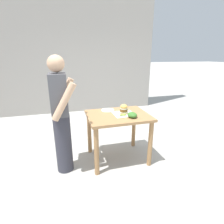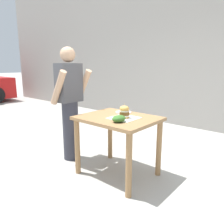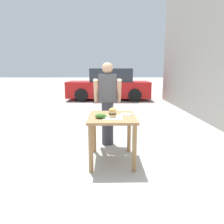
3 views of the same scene
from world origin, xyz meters
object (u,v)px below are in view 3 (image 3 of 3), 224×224
Objects in this scene: pickle_spear at (107,116)px; side_salad at (101,116)px; side_plate_with_forks at (127,114)px; diner_across_table at (108,103)px; sandwich at (113,112)px; patio_table at (112,125)px; parked_car_near_curb at (109,86)px.

pickle_spear is 0.16m from side_salad.
diner_across_table is at bearing 113.28° from side_plate_with_forks.
pickle_spear is at bearing 151.56° from sandwich.
patio_table is 0.57× the size of diner_across_table.
side_plate_with_forks reaches higher than patio_table.
sandwich reaches higher than pickle_spear.
sandwich is at bearing -140.38° from side_plate_with_forks.
patio_table is 0.19m from pickle_spear.
side_plate_with_forks is 1.22× the size of side_salad.
patio_table is 7.84m from parked_car_near_curb.
sandwich is 0.21m from side_salad.
side_plate_with_forks is at bearing 22.78° from patio_table.
side_salad reaches higher than side_plate_with_forks.
diner_across_table reaches higher than sandwich.
sandwich is at bearing -90.00° from parked_car_near_curb.
pickle_spear reaches higher than side_plate_with_forks.
diner_across_table is (-0.33, 0.76, 0.09)m from side_plate_with_forks.
diner_across_table is at bearing -90.68° from parked_car_near_curb.
parked_car_near_curb is (-0.24, 7.74, -0.07)m from side_plate_with_forks.
side_plate_with_forks is at bearing 24.82° from pickle_spear.
side_plate_with_forks is at bearing -66.72° from diner_across_table.
side_plate_with_forks is at bearing 39.62° from sandwich.
pickle_spear is at bearing -149.48° from patio_table.
parked_car_near_curb is (0.19, 8.01, -0.11)m from side_salad.
sandwich is 0.86× the size of side_plate_with_forks.
pickle_spear is 0.06× the size of diner_across_table.
sandwich is 0.96m from diner_across_table.
pickle_spear is 0.37m from side_plate_with_forks.
side_salad is at bearing -160.57° from sandwich.
parked_car_near_curb is at bearing 89.96° from patio_table.
patio_table is 5.08× the size of sandwich.
pickle_spear is 0.42× the size of side_plate_with_forks.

